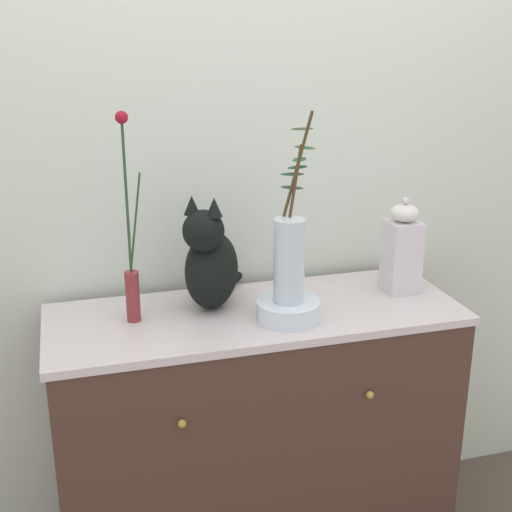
% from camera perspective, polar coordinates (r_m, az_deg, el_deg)
% --- Properties ---
extents(wall_back, '(4.40, 0.08, 2.60)m').
position_cam_1_polar(wall_back, '(2.32, -2.14, 6.97)').
color(wall_back, silver).
rests_on(wall_back, ground_plane).
extents(sideboard, '(1.28, 0.50, 0.93)m').
position_cam_1_polar(sideboard, '(2.36, 0.00, -14.93)').
color(sideboard, '#472E23').
rests_on(sideboard, ground_plane).
extents(cat_sitting, '(0.30, 0.38, 0.37)m').
position_cam_1_polar(cat_sitting, '(2.11, -3.81, -0.48)').
color(cat_sitting, black).
rests_on(cat_sitting, sideboard).
extents(vase_slim_green, '(0.06, 0.04, 0.62)m').
position_cam_1_polar(vase_slim_green, '(2.04, -10.33, -0.82)').
color(vase_slim_green, maroon).
rests_on(vase_slim_green, sideboard).
extents(bowl_porcelain, '(0.19, 0.19, 0.06)m').
position_cam_1_polar(bowl_porcelain, '(2.07, 2.69, -4.50)').
color(bowl_porcelain, white).
rests_on(bowl_porcelain, sideboard).
extents(vase_glass_clear, '(0.15, 0.16, 0.56)m').
position_cam_1_polar(vase_glass_clear, '(2.01, 2.80, 0.07)').
color(vase_glass_clear, silver).
rests_on(vase_glass_clear, bowl_porcelain).
extents(jar_lidded_porcelain, '(0.10, 0.10, 0.32)m').
position_cam_1_polar(jar_lidded_porcelain, '(2.30, 12.02, 0.54)').
color(jar_lidded_porcelain, silver).
rests_on(jar_lidded_porcelain, sideboard).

